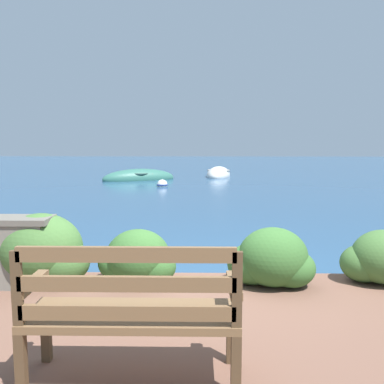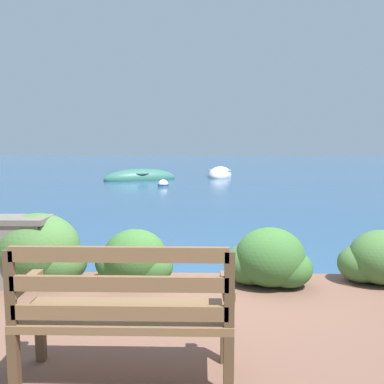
{
  "view_description": "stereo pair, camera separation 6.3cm",
  "coord_description": "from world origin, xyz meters",
  "px_view_note": "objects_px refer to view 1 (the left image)",
  "views": [
    {
      "loc": [
        -0.0,
        -4.81,
        1.76
      ],
      "look_at": [
        -0.19,
        5.74,
        0.46
      ],
      "focal_mm": 40.0,
      "sensor_mm": 36.0,
      "label": 1
    },
    {
      "loc": [
        0.06,
        -4.81,
        1.76
      ],
      "look_at": [
        -0.19,
        5.74,
        0.46
      ],
      "focal_mm": 40.0,
      "sensor_mm": 36.0,
      "label": 2
    }
  ],
  "objects_px": {
    "rowboat_mid": "(219,175)",
    "mooring_buoy": "(162,185)",
    "park_bench": "(132,310)",
    "rowboat_nearest": "(139,179)"
  },
  "relations": [
    {
      "from": "park_bench",
      "to": "rowboat_mid",
      "type": "xyz_separation_m",
      "value": [
        1.32,
        17.74,
        -0.63
      ]
    },
    {
      "from": "rowboat_nearest",
      "to": "rowboat_mid",
      "type": "distance_m",
      "value": 3.98
    },
    {
      "from": "park_bench",
      "to": "mooring_buoy",
      "type": "height_order",
      "value": "park_bench"
    },
    {
      "from": "rowboat_mid",
      "to": "mooring_buoy",
      "type": "distance_m",
      "value": 4.92
    },
    {
      "from": "park_bench",
      "to": "rowboat_mid",
      "type": "bearing_deg",
      "value": 88.02
    },
    {
      "from": "park_bench",
      "to": "mooring_buoy",
      "type": "bearing_deg",
      "value": 96.47
    },
    {
      "from": "park_bench",
      "to": "rowboat_nearest",
      "type": "relative_size",
      "value": 0.41
    },
    {
      "from": "park_bench",
      "to": "rowboat_nearest",
      "type": "xyz_separation_m",
      "value": [
        -2.22,
        15.92,
        -0.63
      ]
    },
    {
      "from": "park_bench",
      "to": "rowboat_nearest",
      "type": "distance_m",
      "value": 16.09
    },
    {
      "from": "park_bench",
      "to": "mooring_buoy",
      "type": "distance_m",
      "value": 13.45
    }
  ]
}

